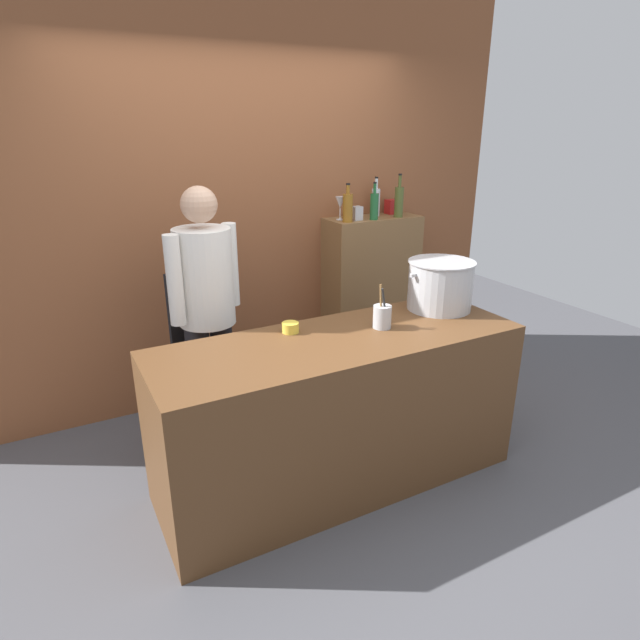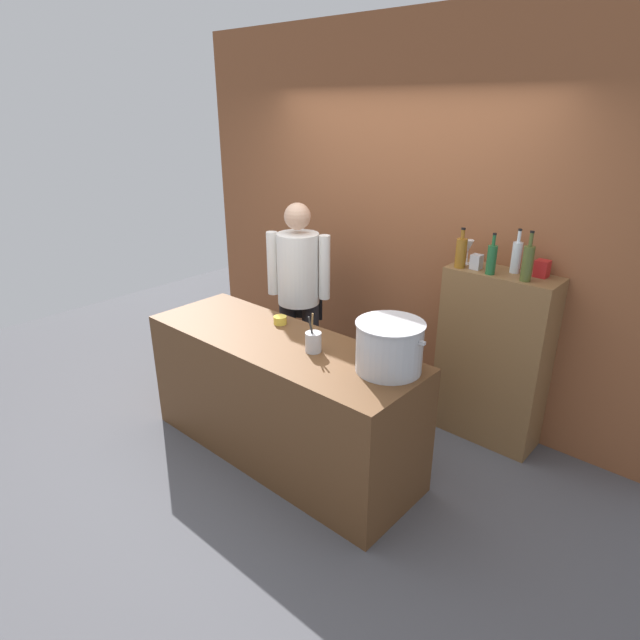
{
  "view_description": "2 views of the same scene",
  "coord_description": "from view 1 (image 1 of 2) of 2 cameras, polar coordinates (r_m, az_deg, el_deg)",
  "views": [
    {
      "loc": [
        -1.34,
        -2.28,
        1.98
      ],
      "look_at": [
        0.02,
        0.25,
        0.92
      ],
      "focal_mm": 29.79,
      "sensor_mm": 36.0,
      "label": 1
    },
    {
      "loc": [
        2.35,
        -2.23,
        2.37
      ],
      "look_at": [
        0.09,
        0.31,
        0.97
      ],
      "focal_mm": 29.73,
      "sensor_mm": 36.0,
      "label": 2
    }
  ],
  "objects": [
    {
      "name": "bar_cabinet",
      "position": [
        4.39,
        5.45,
        2.54
      ],
      "size": [
        0.76,
        0.32,
        1.3
      ],
      "primitive_type": "cube",
      "color": "brown",
      "rests_on": "ground_plane"
    },
    {
      "name": "chef",
      "position": [
        3.28,
        -12.14,
        1.77
      ],
      "size": [
        0.49,
        0.41,
        1.66
      ],
      "rotation": [
        0.0,
        0.0,
        3.59
      ],
      "color": "black",
      "rests_on": "ground_plane"
    },
    {
      "name": "brick_back_panel",
      "position": [
        3.95,
        -8.33,
        13.07
      ],
      "size": [
        4.4,
        0.1,
        3.0
      ],
      "primitive_type": "cube",
      "color": "brown",
      "rests_on": "ground_plane"
    },
    {
      "name": "wine_bottle_clear",
      "position": [
        4.29,
        6.01,
        12.56
      ],
      "size": [
        0.07,
        0.07,
        0.3
      ],
      "color": "silver",
      "rests_on": "bar_cabinet"
    },
    {
      "name": "stockpot_large",
      "position": [
        3.35,
        12.79,
        3.68
      ],
      "size": [
        0.47,
        0.41,
        0.3
      ],
      "color": "#B7BABF",
      "rests_on": "prep_counter"
    },
    {
      "name": "spice_tin_red",
      "position": [
        4.41,
        7.69,
        11.96
      ],
      "size": [
        0.09,
        0.09,
        0.11
      ],
      "primitive_type": "cube",
      "color": "red",
      "rests_on": "bar_cabinet"
    },
    {
      "name": "butter_jar",
      "position": [
        2.93,
        -3.19,
        -0.81
      ],
      "size": [
        0.09,
        0.09,
        0.06
      ],
      "primitive_type": "cylinder",
      "color": "yellow",
      "rests_on": "prep_counter"
    },
    {
      "name": "wine_bottle_amber",
      "position": [
        4.0,
        3.0,
        12.01
      ],
      "size": [
        0.08,
        0.08,
        0.28
      ],
      "color": "#8C5919",
      "rests_on": "bar_cabinet"
    },
    {
      "name": "spice_tin_silver",
      "position": [
        4.09,
        3.98,
        11.37
      ],
      "size": [
        0.07,
        0.07,
        0.1
      ],
      "primitive_type": "cube",
      "color": "#B2B2B7",
      "rests_on": "bar_cabinet"
    },
    {
      "name": "wine_bottle_olive",
      "position": [
        4.25,
        8.47,
        12.53
      ],
      "size": [
        0.07,
        0.07,
        0.33
      ],
      "color": "#475123",
      "rests_on": "bar_cabinet"
    },
    {
      "name": "utensil_crock",
      "position": [
        3.0,
        6.7,
        0.4
      ],
      "size": [
        0.1,
        0.1,
        0.26
      ],
      "color": "#B7BABF",
      "rests_on": "prep_counter"
    },
    {
      "name": "wine_bottle_green",
      "position": [
        4.11,
        5.85,
        12.13
      ],
      "size": [
        0.06,
        0.06,
        0.28
      ],
      "color": "#1E592D",
      "rests_on": "bar_cabinet"
    },
    {
      "name": "prep_counter",
      "position": [
        3.06,
        2.0,
        -9.79
      ],
      "size": [
        2.05,
        0.7,
        0.9
      ],
      "primitive_type": "cube",
      "color": "brown",
      "rests_on": "ground_plane"
    },
    {
      "name": "wine_glass_short",
      "position": [
        4.08,
        2.18,
        12.42
      ],
      "size": [
        0.07,
        0.07,
        0.17
      ],
      "color": "silver",
      "rests_on": "bar_cabinet"
    },
    {
      "name": "ground_plane",
      "position": [
        3.31,
        1.9,
        -16.55
      ],
      "size": [
        8.0,
        8.0,
        0.0
      ],
      "primitive_type": "plane",
      "color": "#4C4C51"
    }
  ]
}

